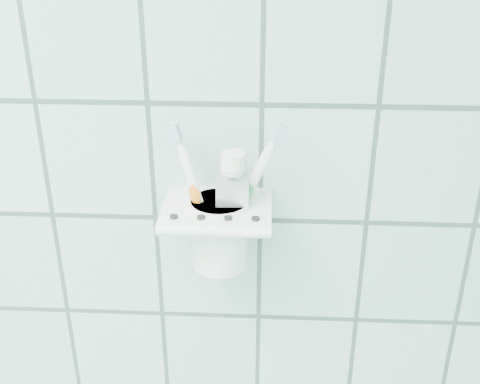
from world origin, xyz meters
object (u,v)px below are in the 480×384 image
object	(u,v)px
cup	(220,230)
toothpaste_tube	(230,200)
toothbrush_orange	(209,186)
toothbrush_blue	(207,190)
holder_bracket	(217,211)
toothbrush_pink	(217,197)

from	to	relation	value
cup	toothpaste_tube	xyz separation A→B (m)	(0.01, -0.01, 0.05)
toothbrush_orange	toothbrush_blue	bearing A→B (deg)	-98.56
cup	toothbrush_orange	world-z (taller)	toothbrush_orange
holder_bracket	toothbrush_orange	xyz separation A→B (m)	(-0.01, 0.00, 0.03)
holder_bracket	cup	size ratio (longest dim) A/B	1.46
holder_bracket	toothbrush_blue	bearing A→B (deg)	-143.29
holder_bracket	cup	xyz separation A→B (m)	(0.00, 0.00, -0.03)
toothbrush_pink	toothbrush_orange	xyz separation A→B (m)	(-0.01, 0.01, 0.01)
holder_bracket	toothbrush_orange	distance (m)	0.03
toothbrush_blue	holder_bracket	bearing A→B (deg)	43.08
cup	toothbrush_pink	world-z (taller)	toothbrush_pink
toothbrush_pink	toothbrush_orange	size ratio (longest dim) A/B	0.93
toothpaste_tube	toothbrush_pink	bearing A→B (deg)	-151.21
holder_bracket	toothbrush_blue	size ratio (longest dim) A/B	0.67
toothbrush_pink	toothbrush_blue	bearing A→B (deg)	173.11
toothbrush_pink	toothbrush_orange	distance (m)	0.02
cup	toothpaste_tube	distance (m)	0.05
toothbrush_blue	toothbrush_orange	world-z (taller)	toothbrush_orange
toothbrush_blue	toothbrush_orange	distance (m)	0.01
cup	toothbrush_pink	size ratio (longest dim) A/B	0.49
cup	toothbrush_orange	distance (m)	0.06
toothbrush_pink	toothpaste_tube	world-z (taller)	toothbrush_pink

